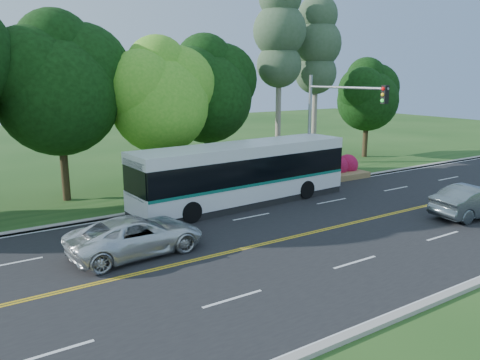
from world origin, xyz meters
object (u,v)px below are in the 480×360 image
traffic_signal (331,115)px  sedan (476,201)px  suv (137,235)px  transit_bus (243,174)px

traffic_signal → sedan: traffic_signal is taller
traffic_signal → sedan: size_ratio=1.44×
sedan → suv: (-16.07, 4.45, -0.05)m
transit_bus → suv: 8.62m
transit_bus → suv: transit_bus is taller
transit_bus → traffic_signal: bearing=-7.1°
suv → sedan: bearing=-108.9°
traffic_signal → transit_bus: 6.72m
transit_bus → suv: bearing=-156.2°
traffic_signal → suv: 14.61m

